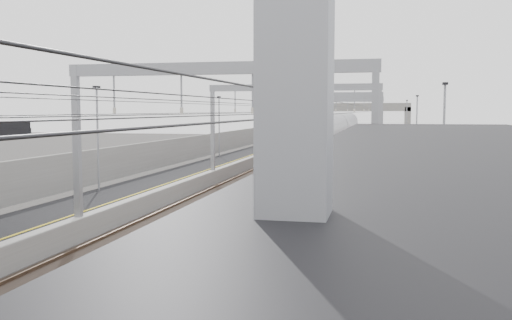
% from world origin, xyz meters
% --- Properties ---
extents(platform_left, '(4.00, 120.00, 1.00)m').
position_xyz_m(platform_left, '(-8.00, 45.00, 0.50)').
color(platform_left, black).
rests_on(platform_left, ground).
extents(platform_right, '(4.00, 120.00, 1.00)m').
position_xyz_m(platform_right, '(8.00, 45.00, 0.50)').
color(platform_right, black).
rests_on(platform_right, ground).
extents(tracks, '(11.40, 140.00, 0.20)m').
position_xyz_m(tracks, '(0.00, 45.00, 0.05)').
color(tracks, black).
rests_on(tracks, ground).
extents(overhead_line, '(13.00, 140.00, 6.60)m').
position_xyz_m(overhead_line, '(0.00, 51.62, 6.14)').
color(overhead_line, gray).
rests_on(overhead_line, platform_left).
extents(overbridge, '(22.00, 2.20, 6.90)m').
position_xyz_m(overbridge, '(0.00, 100.00, 5.31)').
color(overbridge, gray).
rests_on(overbridge, ground).
extents(wall_left, '(0.30, 120.00, 3.20)m').
position_xyz_m(wall_left, '(-11.20, 45.00, 1.60)').
color(wall_left, gray).
rests_on(wall_left, ground).
extents(wall_right, '(0.30, 120.00, 3.20)m').
position_xyz_m(wall_right, '(11.20, 45.00, 1.60)').
color(wall_right, gray).
rests_on(wall_right, ground).
extents(train, '(2.70, 49.20, 4.27)m').
position_xyz_m(train, '(1.50, 58.92, 2.09)').
color(train, maroon).
rests_on(train, ground).
extents(signal_green, '(0.32, 0.32, 3.48)m').
position_xyz_m(signal_green, '(-5.20, 72.10, 2.42)').
color(signal_green, black).
rests_on(signal_green, ground).
extents(signal_red_near, '(0.32, 0.32, 3.48)m').
position_xyz_m(signal_red_near, '(3.20, 68.64, 2.42)').
color(signal_red_near, black).
rests_on(signal_red_near, ground).
extents(signal_red_far, '(0.32, 0.32, 3.48)m').
position_xyz_m(signal_red_far, '(5.40, 75.07, 2.42)').
color(signal_red_far, black).
rests_on(signal_red_far, ground).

